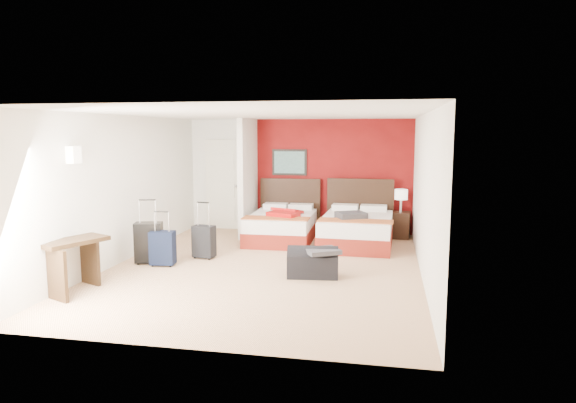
% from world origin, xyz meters
% --- Properties ---
extents(ground, '(6.50, 6.50, 0.00)m').
position_xyz_m(ground, '(0.00, 0.00, 0.00)').
color(ground, '#DAAF86').
rests_on(ground, ground).
extents(room_walls, '(5.02, 6.52, 2.50)m').
position_xyz_m(room_walls, '(-1.40, 1.42, 1.26)').
color(room_walls, white).
rests_on(room_walls, ground).
extents(red_accent_panel, '(3.50, 0.04, 2.50)m').
position_xyz_m(red_accent_panel, '(0.75, 3.23, 1.25)').
color(red_accent_panel, maroon).
rests_on(red_accent_panel, ground).
extents(partition_wall, '(0.12, 1.20, 2.50)m').
position_xyz_m(partition_wall, '(-1.00, 2.61, 1.25)').
color(partition_wall, silver).
rests_on(partition_wall, ground).
extents(entry_door, '(0.82, 0.06, 2.05)m').
position_xyz_m(entry_door, '(-1.75, 3.20, 1.02)').
color(entry_door, silver).
rests_on(entry_door, ground).
extents(bed_left, '(1.32, 1.85, 0.55)m').
position_xyz_m(bed_left, '(-0.16, 2.13, 0.27)').
color(bed_left, white).
rests_on(bed_left, ground).
extents(bed_right, '(1.41, 1.97, 0.58)m').
position_xyz_m(bed_right, '(1.38, 1.98, 0.29)').
color(bed_right, white).
rests_on(bed_right, ground).
extents(red_suitcase_open, '(0.82, 0.95, 0.10)m').
position_xyz_m(red_suitcase_open, '(-0.06, 2.03, 0.60)').
color(red_suitcase_open, '#AE0F0E').
rests_on(red_suitcase_open, bed_left).
extents(jacket_bundle, '(0.65, 0.61, 0.13)m').
position_xyz_m(jacket_bundle, '(1.28, 1.68, 0.64)').
color(jacket_bundle, '#36373B').
rests_on(jacket_bundle, bed_right).
extents(nightstand, '(0.43, 0.43, 0.55)m').
position_xyz_m(nightstand, '(2.24, 2.87, 0.28)').
color(nightstand, black).
rests_on(nightstand, ground).
extents(table_lamp, '(0.32, 0.32, 0.48)m').
position_xyz_m(table_lamp, '(2.24, 2.87, 0.79)').
color(table_lamp, white).
rests_on(table_lamp, nightstand).
extents(suitcase_black, '(0.50, 0.38, 0.67)m').
position_xyz_m(suitcase_black, '(-2.00, -0.09, 0.34)').
color(suitcase_black, black).
rests_on(suitcase_black, ground).
extents(suitcase_charcoal, '(0.40, 0.28, 0.55)m').
position_xyz_m(suitcase_charcoal, '(-1.21, 0.42, 0.28)').
color(suitcase_charcoal, black).
rests_on(suitcase_charcoal, ground).
extents(suitcase_navy, '(0.42, 0.28, 0.55)m').
position_xyz_m(suitcase_navy, '(-1.70, -0.20, 0.28)').
color(suitcase_navy, black).
rests_on(suitcase_navy, ground).
extents(duffel_bag, '(0.82, 0.50, 0.39)m').
position_xyz_m(duffel_bag, '(0.85, -0.36, 0.20)').
color(duffel_bag, black).
rests_on(duffel_bag, ground).
extents(jacket_draped, '(0.63, 0.60, 0.07)m').
position_xyz_m(jacket_draped, '(1.00, -0.41, 0.43)').
color(jacket_draped, '#3C3B40').
rests_on(jacket_draped, duffel_bag).
extents(desk, '(0.77, 1.00, 0.75)m').
position_xyz_m(desk, '(-2.30, -1.75, 0.38)').
color(desk, '#311F10').
rests_on(desk, ground).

